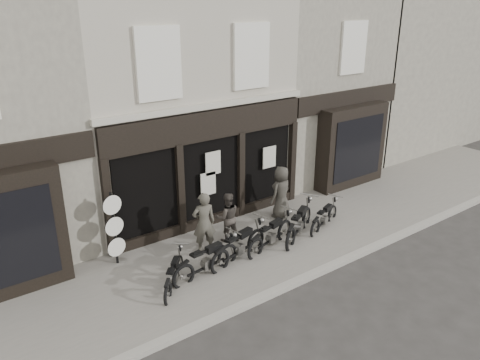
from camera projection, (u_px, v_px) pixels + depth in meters
ground_plane at (268, 263)px, 13.35m from camera, size 90.00×90.00×0.00m
pavement at (249, 249)px, 14.01m from camera, size 30.00×4.20×0.12m
kerb at (298, 281)px, 12.39m from camera, size 30.00×0.25×0.13m
central_building at (163, 90)px, 16.37m from camera, size 7.30×6.22×8.34m
neighbour_right at (297, 76)px, 19.85m from camera, size 5.60×6.73×8.34m
filler_right at (411, 60)px, 24.42m from camera, size 11.00×6.00×8.20m
motorcycle_0 at (174, 277)px, 12.04m from camera, size 1.43×1.54×0.90m
motorcycle_1 at (207, 263)px, 12.55m from camera, size 2.24×0.63×1.07m
motorcycle_2 at (239, 248)px, 13.27m from camera, size 2.27×0.89×1.11m
motorcycle_3 at (271, 237)px, 13.95m from camera, size 2.15×0.88×1.05m
motorcycle_4 at (299, 226)px, 14.57m from camera, size 2.15×1.44×1.13m
motorcycle_5 at (324, 219)px, 15.20m from camera, size 1.85×0.92×0.93m
man_left at (204, 223)px, 13.42m from camera, size 0.78×0.62×1.85m
man_centre at (227, 217)px, 14.12m from camera, size 0.91×0.81×1.55m
man_right at (281, 192)px, 15.66m from camera, size 0.98×0.75×1.79m
advert_sign_post at (115, 232)px, 12.78m from camera, size 0.55×0.35×2.26m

